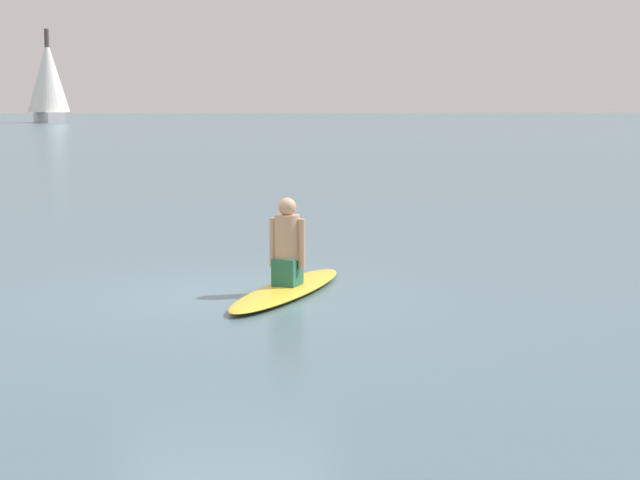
# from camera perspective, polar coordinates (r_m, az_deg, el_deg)

# --- Properties ---
(ground_plane) EXTENTS (400.00, 400.00, 0.00)m
(ground_plane) POSITION_cam_1_polar(r_m,az_deg,el_deg) (12.12, -5.31, -3.01)
(ground_plane) COLOR slate
(surfboard) EXTENTS (1.83, 3.02, 0.11)m
(surfboard) POSITION_cam_1_polar(r_m,az_deg,el_deg) (12.10, -1.81, -2.74)
(surfboard) COLOR gold
(surfboard) RESTS_ON ground
(person_paddler) EXTENTS (0.44, 0.42, 1.03)m
(person_paddler) POSITION_cam_1_polar(r_m,az_deg,el_deg) (12.01, -1.82, -0.31)
(person_paddler) COLOR #26664C
(person_paddler) RESTS_ON surfboard
(sailboat_center_horizon) EXTENTS (5.90, 6.58, 9.98)m
(sailboat_center_horizon) POSITION_cam_1_polar(r_m,az_deg,el_deg) (115.66, -14.82, 8.61)
(sailboat_center_horizon) COLOR silver
(sailboat_center_horizon) RESTS_ON ground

